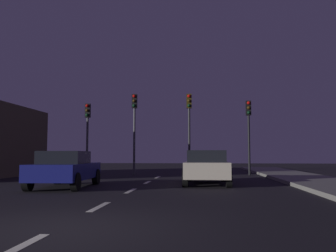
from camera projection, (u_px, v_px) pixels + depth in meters
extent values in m
plane|color=black|center=(134.00, 189.00, 12.94)|extent=(80.00, 80.00, 0.00)
cube|color=silver|center=(19.00, 247.00, 4.81)|extent=(0.16, 1.60, 0.01)
cube|color=silver|center=(99.00, 207.00, 8.58)|extent=(0.16, 1.60, 0.01)
cube|color=silver|center=(131.00, 191.00, 12.35)|extent=(0.16, 1.60, 0.01)
cube|color=silver|center=(147.00, 182.00, 16.12)|extent=(0.16, 1.60, 0.01)
cube|color=silver|center=(158.00, 177.00, 19.89)|extent=(0.16, 1.60, 0.01)
cylinder|color=#4C4C51|center=(87.00, 139.00, 22.97)|extent=(0.14, 0.14, 4.55)
cube|color=black|center=(88.00, 111.00, 23.12)|extent=(0.32, 0.24, 0.90)
sphere|color=red|center=(87.00, 106.00, 22.98)|extent=(0.20, 0.20, 0.20)
sphere|color=#3F2D0C|center=(87.00, 110.00, 22.96)|extent=(0.20, 0.20, 0.20)
sphere|color=#0C3319|center=(87.00, 115.00, 22.94)|extent=(0.20, 0.20, 0.20)
cylinder|color=#4C4C51|center=(134.00, 134.00, 22.71)|extent=(0.14, 0.14, 5.12)
cube|color=black|center=(135.00, 101.00, 22.88)|extent=(0.32, 0.24, 0.90)
sphere|color=red|center=(134.00, 96.00, 22.74)|extent=(0.20, 0.20, 0.20)
sphere|color=#3F2D0C|center=(134.00, 101.00, 22.72)|extent=(0.20, 0.20, 0.20)
sphere|color=#0C3319|center=(134.00, 106.00, 22.70)|extent=(0.20, 0.20, 0.20)
cylinder|color=#2D2D30|center=(189.00, 134.00, 22.38)|extent=(0.14, 0.14, 5.07)
cube|color=#382D0C|center=(189.00, 101.00, 22.55)|extent=(0.32, 0.24, 0.90)
sphere|color=red|center=(189.00, 96.00, 22.41)|extent=(0.20, 0.20, 0.20)
sphere|color=#3F2D0C|center=(189.00, 101.00, 22.39)|extent=(0.20, 0.20, 0.20)
sphere|color=#0C3319|center=(189.00, 106.00, 22.37)|extent=(0.20, 0.20, 0.20)
cylinder|color=black|center=(249.00, 138.00, 22.02)|extent=(0.14, 0.14, 4.59)
cube|color=black|center=(248.00, 108.00, 22.17)|extent=(0.32, 0.24, 0.90)
sphere|color=red|center=(249.00, 103.00, 22.03)|extent=(0.20, 0.20, 0.20)
sphere|color=#3F2D0C|center=(249.00, 108.00, 22.01)|extent=(0.20, 0.20, 0.20)
sphere|color=#0C3319|center=(249.00, 113.00, 21.98)|extent=(0.20, 0.20, 0.20)
cube|color=beige|center=(207.00, 169.00, 15.32)|extent=(1.80, 4.42, 0.63)
cube|color=black|center=(206.00, 156.00, 15.14)|extent=(1.58, 1.99, 0.48)
cylinder|color=black|center=(189.00, 174.00, 17.02)|extent=(0.22, 0.64, 0.64)
cylinder|color=black|center=(224.00, 174.00, 16.85)|extent=(0.22, 0.64, 0.64)
cylinder|color=black|center=(185.00, 179.00, 13.73)|extent=(0.22, 0.64, 0.64)
cylinder|color=black|center=(229.00, 179.00, 13.57)|extent=(0.22, 0.64, 0.64)
cube|color=navy|center=(66.00, 171.00, 13.68)|extent=(2.01, 4.18, 0.59)
cube|color=black|center=(64.00, 157.00, 13.52)|extent=(1.66, 1.93, 0.47)
cylinder|color=black|center=(58.00, 177.00, 15.17)|extent=(0.26, 0.65, 0.64)
cylinder|color=black|center=(96.00, 177.00, 15.12)|extent=(0.26, 0.65, 0.64)
cylinder|color=black|center=(28.00, 182.00, 12.20)|extent=(0.26, 0.65, 0.64)
cylinder|color=black|center=(76.00, 182.00, 12.14)|extent=(0.26, 0.65, 0.64)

